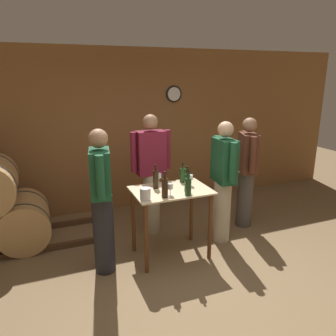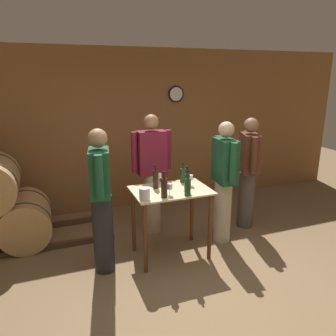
% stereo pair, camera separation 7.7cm
% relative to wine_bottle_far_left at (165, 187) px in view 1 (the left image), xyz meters
% --- Properties ---
extents(ground_plane, '(14.00, 14.00, 0.00)m').
position_rel_wine_bottle_far_left_xyz_m(ground_plane, '(0.19, -0.63, -1.02)').
color(ground_plane, brown).
extents(back_wall, '(8.40, 0.08, 2.70)m').
position_rel_wine_bottle_far_left_xyz_m(back_wall, '(0.19, 2.06, 0.33)').
color(back_wall, brown).
rests_on(back_wall, ground_plane).
extents(tasting_table, '(0.96, 0.66, 0.90)m').
position_rel_wine_bottle_far_left_xyz_m(tasting_table, '(0.17, 0.22, -0.32)').
color(tasting_table, beige).
rests_on(tasting_table, ground_plane).
extents(wine_bottle_far_left, '(0.07, 0.07, 0.31)m').
position_rel_wine_bottle_far_left_xyz_m(wine_bottle_far_left, '(0.00, 0.00, 0.00)').
color(wine_bottle_far_left, black).
rests_on(wine_bottle_far_left, tasting_table).
extents(wine_bottle_left, '(0.07, 0.07, 0.31)m').
position_rel_wine_bottle_far_left_xyz_m(wine_bottle_left, '(0.01, 0.34, 0.00)').
color(wine_bottle_left, black).
rests_on(wine_bottle_left, tasting_table).
extents(wine_bottle_center, '(0.07, 0.07, 0.30)m').
position_rel_wine_bottle_far_left_xyz_m(wine_bottle_center, '(0.28, -0.04, -0.01)').
color(wine_bottle_center, '#193819').
rests_on(wine_bottle_center, tasting_table).
extents(wine_bottle_right, '(0.07, 0.07, 0.31)m').
position_rel_wine_bottle_far_left_xyz_m(wine_bottle_right, '(0.32, 0.09, -0.00)').
color(wine_bottle_right, '#193819').
rests_on(wine_bottle_right, tasting_table).
extents(wine_bottle_far_right, '(0.08, 0.08, 0.26)m').
position_rel_wine_bottle_far_left_xyz_m(wine_bottle_far_right, '(0.42, 0.44, -0.02)').
color(wine_bottle_far_right, '#193819').
rests_on(wine_bottle_far_right, tasting_table).
extents(wine_glass_near_left, '(0.06, 0.06, 0.15)m').
position_rel_wine_bottle_far_left_xyz_m(wine_glass_near_left, '(0.08, 0.04, -0.02)').
color(wine_glass_near_left, silver).
rests_on(wine_glass_near_left, tasting_table).
extents(wine_glass_near_center, '(0.07, 0.07, 0.15)m').
position_rel_wine_bottle_far_left_xyz_m(wine_glass_near_center, '(0.10, 0.47, -0.01)').
color(wine_glass_near_center, silver).
rests_on(wine_glass_near_center, tasting_table).
extents(wine_glass_near_right, '(0.06, 0.06, 0.14)m').
position_rel_wine_bottle_far_left_xyz_m(wine_glass_near_right, '(0.45, 0.27, -0.02)').
color(wine_glass_near_right, silver).
rests_on(wine_glass_near_right, tasting_table).
extents(ice_bucket, '(0.12, 0.12, 0.14)m').
position_rel_wine_bottle_far_left_xyz_m(ice_bucket, '(-0.23, 0.01, -0.05)').
color(ice_bucket, silver).
rests_on(ice_bucket, tasting_table).
extents(person_host, '(0.25, 0.59, 1.68)m').
position_rel_wine_bottle_far_left_xyz_m(person_host, '(0.98, 0.34, -0.13)').
color(person_host, '#B7AD93').
rests_on(person_host, ground_plane).
extents(person_visitor_with_scarf, '(0.29, 0.58, 1.71)m').
position_rel_wine_bottle_far_left_xyz_m(person_visitor_with_scarf, '(-0.69, 0.18, -0.11)').
color(person_visitor_with_scarf, '#232328').
rests_on(person_visitor_with_scarf, ground_plane).
extents(person_visitor_bearded, '(0.34, 0.56, 1.67)m').
position_rel_wine_bottle_far_left_xyz_m(person_visitor_bearded, '(1.55, 0.62, -0.13)').
color(person_visitor_bearded, '#4C4742').
rests_on(person_visitor_bearded, ground_plane).
extents(person_visitor_near_door, '(0.59, 0.24, 1.74)m').
position_rel_wine_bottle_far_left_xyz_m(person_visitor_near_door, '(0.16, 0.96, -0.09)').
color(person_visitor_near_door, '#B7AD93').
rests_on(person_visitor_near_door, ground_plane).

